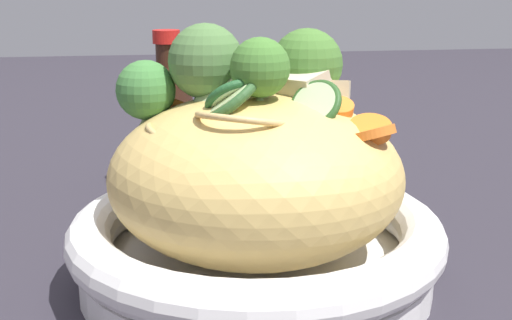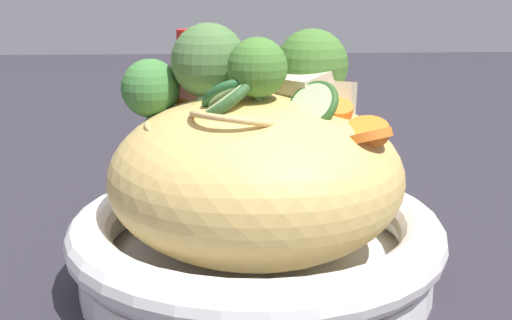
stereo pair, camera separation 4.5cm
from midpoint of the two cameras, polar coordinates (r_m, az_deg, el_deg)
The scene contains 8 objects.
ground_plane at distance 0.48m, azimuth -2.72°, elevation -10.36°, with size 3.00×3.00×0.00m, color #2C2831.
serving_bowl at distance 0.47m, azimuth -2.76°, elevation -7.31°, with size 0.26×0.26×0.05m.
noodle_heap at distance 0.45m, azimuth -2.86°, elevation -1.38°, with size 0.20×0.20×0.11m.
broccoli_florets at distance 0.45m, azimuth -4.62°, elevation 7.62°, with size 0.12×0.17×0.08m.
carrot_coins at distance 0.43m, azimuth 3.05°, elevation 3.24°, with size 0.12×0.15×0.03m.
zucchini_slices at distance 0.42m, azimuth -4.21°, elevation 5.20°, with size 0.07×0.11×0.04m.
chicken_chunks at distance 0.46m, azimuth 0.36°, elevation 5.88°, with size 0.07×0.10×0.03m.
soy_sauce_bottle at distance 0.66m, azimuth -9.37°, elevation 2.88°, with size 0.05×0.05×0.16m.
Camera 1 is at (-0.42, 0.07, 0.21)m, focal length 46.71 mm.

